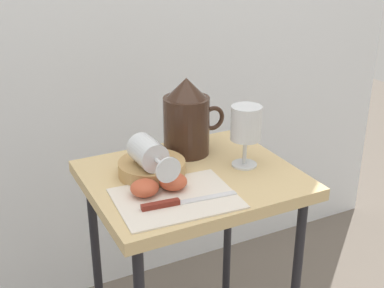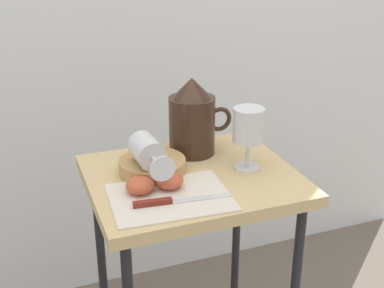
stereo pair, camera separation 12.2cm
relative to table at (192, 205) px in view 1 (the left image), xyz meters
name	(u,v)px [view 1 (the left image)]	position (x,y,z in m)	size (l,w,h in m)	color
table	(192,205)	(0.00, 0.00, 0.00)	(0.50, 0.42, 0.72)	tan
linen_napkin	(176,198)	(-0.09, -0.10, 0.09)	(0.26, 0.20, 0.00)	silver
basket_tray	(152,168)	(-0.09, 0.04, 0.11)	(0.16, 0.16, 0.04)	tan
pitcher	(187,123)	(0.05, 0.12, 0.17)	(0.17, 0.12, 0.21)	#382319
wine_glass_upright	(246,126)	(0.14, -0.01, 0.19)	(0.08, 0.08, 0.16)	silver
wine_glass_tipped_near	(149,153)	(-0.10, 0.02, 0.16)	(0.07, 0.16, 0.07)	silver
apple_half_left	(145,188)	(-0.14, -0.05, 0.11)	(0.06, 0.06, 0.04)	#C15133
apple_half_right	(173,182)	(-0.07, -0.05, 0.11)	(0.06, 0.06, 0.04)	#C15133
knife	(176,202)	(-0.10, -0.12, 0.10)	(0.22, 0.04, 0.01)	silver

